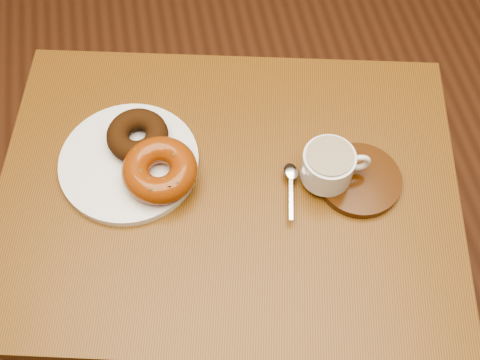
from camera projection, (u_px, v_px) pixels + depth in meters
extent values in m
plane|color=#552D1A|center=(316.00, 290.00, 1.60)|extent=(6.00, 6.00, 0.00)
cube|color=brown|center=(228.00, 192.00, 0.97)|extent=(0.84, 0.71, 0.03)
cylinder|color=#4A3015|center=(94.00, 168.00, 1.40)|extent=(0.04, 0.04, 0.66)
cylinder|color=#4A3015|center=(380.00, 179.00, 1.38)|extent=(0.04, 0.04, 0.66)
cylinder|color=white|center=(129.00, 162.00, 0.98)|extent=(0.23, 0.23, 0.01)
torus|color=black|center=(138.00, 135.00, 0.97)|extent=(0.11, 0.11, 0.04)
torus|color=#883B0E|center=(160.00, 170.00, 0.94)|extent=(0.16, 0.16, 0.04)
cube|color=#4A3918|center=(183.00, 160.00, 0.92)|extent=(0.01, 0.01, 0.00)
cube|color=#4A3918|center=(179.00, 151.00, 0.93)|extent=(0.01, 0.01, 0.00)
cube|color=#4A3918|center=(171.00, 146.00, 0.94)|extent=(0.01, 0.01, 0.00)
cube|color=#4A3918|center=(161.00, 143.00, 0.94)|extent=(0.01, 0.01, 0.00)
cube|color=#4A3918|center=(150.00, 145.00, 0.94)|extent=(0.01, 0.01, 0.00)
cube|color=#4A3918|center=(141.00, 150.00, 0.93)|extent=(0.01, 0.01, 0.00)
cube|color=#4A3918|center=(135.00, 158.00, 0.92)|extent=(0.01, 0.01, 0.00)
cube|color=#4A3918|center=(134.00, 168.00, 0.92)|extent=(0.01, 0.01, 0.00)
cube|color=#4A3918|center=(137.00, 176.00, 0.91)|extent=(0.01, 0.01, 0.00)
cube|color=#4A3918|center=(145.00, 183.00, 0.90)|extent=(0.01, 0.01, 0.00)
cube|color=#4A3918|center=(155.00, 185.00, 0.90)|extent=(0.01, 0.01, 0.00)
cube|color=#4A3918|center=(167.00, 183.00, 0.90)|extent=(0.01, 0.01, 0.00)
cube|color=#4A3918|center=(176.00, 178.00, 0.91)|extent=(0.01, 0.01, 0.00)
cube|color=#4A3918|center=(182.00, 169.00, 0.91)|extent=(0.01, 0.01, 0.00)
cylinder|color=#3B1C08|center=(359.00, 180.00, 0.96)|extent=(0.16, 0.16, 0.01)
cylinder|color=white|center=(328.00, 166.00, 0.93)|extent=(0.08, 0.08, 0.05)
cylinder|color=#51371B|center=(330.00, 156.00, 0.91)|extent=(0.07, 0.07, 0.00)
torus|color=white|center=(359.00, 163.00, 0.93)|extent=(0.04, 0.01, 0.04)
ellipsoid|color=silver|center=(291.00, 171.00, 0.96)|extent=(0.02, 0.03, 0.01)
cube|color=silver|center=(291.00, 197.00, 0.93)|extent=(0.02, 0.08, 0.00)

